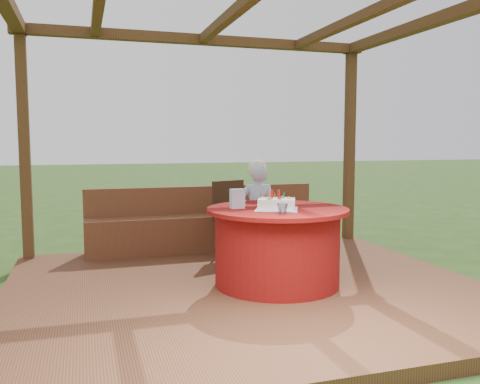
{
  "coord_description": "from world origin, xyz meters",
  "views": [
    {
      "loc": [
        -1.49,
        -4.54,
        1.5
      ],
      "look_at": [
        0.0,
        0.25,
        1.0
      ],
      "focal_mm": 38.0,
      "sensor_mm": 36.0,
      "label": 1
    }
  ],
  "objects_px": {
    "gift_bag": "(237,199)",
    "bench": "(206,229)",
    "chair": "(235,214)",
    "birthday_cake": "(277,204)",
    "drinking_glass": "(282,208)",
    "table": "(277,246)",
    "elderly_woman": "(257,212)"
  },
  "relations": [
    {
      "from": "table",
      "to": "bench",
      "type": "bearing_deg",
      "value": 98.96
    },
    {
      "from": "elderly_woman",
      "to": "birthday_cake",
      "type": "relative_size",
      "value": 2.32
    },
    {
      "from": "bench",
      "to": "birthday_cake",
      "type": "bearing_deg",
      "value": -82.78
    },
    {
      "from": "bench",
      "to": "table",
      "type": "relative_size",
      "value": 2.22
    },
    {
      "from": "bench",
      "to": "drinking_glass",
      "type": "bearing_deg",
      "value": -84.95
    },
    {
      "from": "table",
      "to": "drinking_glass",
      "type": "distance_m",
      "value": 0.55
    },
    {
      "from": "table",
      "to": "drinking_glass",
      "type": "xyz_separation_m",
      "value": [
        -0.09,
        -0.35,
        0.41
      ]
    },
    {
      "from": "chair",
      "to": "elderly_woman",
      "type": "height_order",
      "value": "elderly_woman"
    },
    {
      "from": "table",
      "to": "gift_bag",
      "type": "relative_size",
      "value": 7.34
    },
    {
      "from": "table",
      "to": "gift_bag",
      "type": "height_order",
      "value": "gift_bag"
    },
    {
      "from": "bench",
      "to": "elderly_woman",
      "type": "xyz_separation_m",
      "value": [
        0.35,
        -0.97,
        0.34
      ]
    },
    {
      "from": "chair",
      "to": "birthday_cake",
      "type": "bearing_deg",
      "value": -90.46
    },
    {
      "from": "table",
      "to": "birthday_cake",
      "type": "relative_size",
      "value": 2.65
    },
    {
      "from": "chair",
      "to": "gift_bag",
      "type": "distance_m",
      "value": 1.32
    },
    {
      "from": "chair",
      "to": "gift_bag",
      "type": "relative_size",
      "value": 4.91
    },
    {
      "from": "gift_bag",
      "to": "bench",
      "type": "bearing_deg",
      "value": 86.5
    },
    {
      "from": "elderly_woman",
      "to": "gift_bag",
      "type": "distance_m",
      "value": 0.87
    },
    {
      "from": "bench",
      "to": "birthday_cake",
      "type": "relative_size",
      "value": 5.88
    },
    {
      "from": "elderly_woman",
      "to": "chair",
      "type": "bearing_deg",
      "value": 101.43
    },
    {
      "from": "drinking_glass",
      "to": "chair",
      "type": "bearing_deg",
      "value": 87.97
    },
    {
      "from": "table",
      "to": "gift_bag",
      "type": "bearing_deg",
      "value": 166.01
    },
    {
      "from": "bench",
      "to": "chair",
      "type": "relative_size",
      "value": 3.31
    },
    {
      "from": "gift_bag",
      "to": "drinking_glass",
      "type": "bearing_deg",
      "value": -58.11
    },
    {
      "from": "chair",
      "to": "gift_bag",
      "type": "height_order",
      "value": "gift_bag"
    },
    {
      "from": "bench",
      "to": "chair",
      "type": "bearing_deg",
      "value": -60.94
    },
    {
      "from": "bench",
      "to": "elderly_woman",
      "type": "height_order",
      "value": "elderly_woman"
    },
    {
      "from": "table",
      "to": "gift_bag",
      "type": "xyz_separation_m",
      "value": [
        -0.37,
        0.09,
        0.46
      ]
    },
    {
      "from": "table",
      "to": "chair",
      "type": "height_order",
      "value": "chair"
    },
    {
      "from": "birthday_cake",
      "to": "drinking_glass",
      "type": "bearing_deg",
      "value": -100.48
    },
    {
      "from": "table",
      "to": "drinking_glass",
      "type": "relative_size",
      "value": 14.09
    },
    {
      "from": "bench",
      "to": "table",
      "type": "bearing_deg",
      "value": -81.04
    },
    {
      "from": "chair",
      "to": "drinking_glass",
      "type": "bearing_deg",
      "value": -92.03
    }
  ]
}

